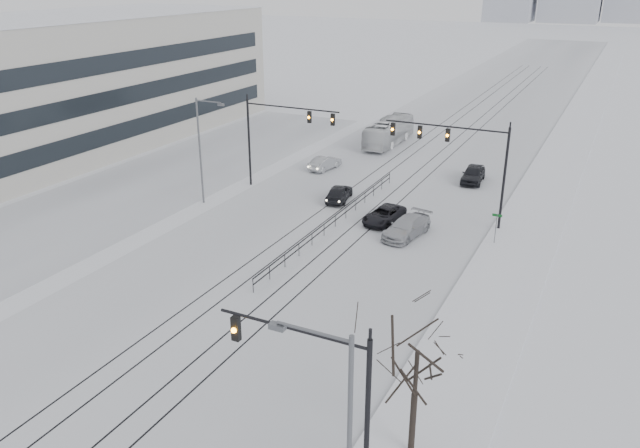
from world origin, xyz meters
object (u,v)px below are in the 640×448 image
at_px(sedan_nb_far, 473,174).
at_px(box_truck, 389,132).
at_px(traffic_mast_near, 326,387).
at_px(bare_tree, 417,362).
at_px(sedan_sb_outer, 325,163).
at_px(sedan_nb_right, 407,227).
at_px(sedan_sb_inner, 339,193).
at_px(sedan_nb_front, 384,215).

bearing_deg(sedan_nb_far, box_truck, 137.39).
relative_size(traffic_mast_near, bare_tree, 1.15).
bearing_deg(box_truck, sedan_nb_far, 141.88).
bearing_deg(sedan_nb_far, sedan_sb_outer, -174.12).
distance_m(sedan_sb_outer, sedan_nb_right, 18.09).
bearing_deg(sedan_sb_inner, sedan_nb_front, 140.22).
relative_size(traffic_mast_near, sedan_nb_far, 1.52).
relative_size(sedan_nb_front, sedan_nb_right, 0.89).
distance_m(sedan_sb_inner, sedan_sb_outer, 9.28).
bearing_deg(bare_tree, sedan_sb_inner, 120.16).
height_order(sedan_nb_front, sedan_nb_far, sedan_nb_far).
bearing_deg(bare_tree, sedan_nb_right, 109.43).
bearing_deg(bare_tree, box_truck, 111.52).
bearing_deg(sedan_sb_outer, sedan_sb_inner, 133.01).
bearing_deg(sedan_sb_outer, sedan_nb_front, 143.56).
bearing_deg(traffic_mast_near, sedan_nb_far, 95.57).
bearing_deg(sedan_nb_right, bare_tree, -60.43).
relative_size(sedan_sb_outer, sedan_nb_far, 0.88).
relative_size(sedan_sb_outer, sedan_nb_right, 0.81).
bearing_deg(box_truck, bare_tree, 111.84).
relative_size(sedan_nb_right, box_truck, 0.48).
relative_size(traffic_mast_near, box_truck, 0.67).
distance_m(sedan_sb_inner, sedan_nb_far, 13.76).
xyz_separation_m(sedan_sb_inner, sedan_sb_outer, (-5.11, 7.75, -0.04)).
relative_size(bare_tree, sedan_nb_far, 1.32).
bearing_deg(traffic_mast_near, sedan_nb_front, 106.26).
distance_m(traffic_mast_near, sedan_sb_outer, 41.71).
bearing_deg(sedan_sb_outer, traffic_mast_near, 125.52).
xyz_separation_m(sedan_sb_outer, sedan_nb_front, (10.41, -10.79, -0.05)).
bearing_deg(sedan_sb_inner, bare_tree, 110.27).
distance_m(sedan_sb_outer, sedan_nb_front, 15.00).
distance_m(bare_tree, box_truck, 49.96).
xyz_separation_m(sedan_sb_outer, sedan_nb_right, (12.92, -12.67, 0.06)).
bearing_deg(sedan_sb_outer, bare_tree, 130.51).
xyz_separation_m(sedan_sb_outer, box_truck, (2.27, 12.05, 0.79)).
xyz_separation_m(sedan_sb_inner, sedan_nb_far, (9.15, 10.28, 0.07)).
bearing_deg(sedan_nb_right, sedan_sb_inner, 157.94).
height_order(sedan_nb_front, sedan_nb_right, sedan_nb_right).
distance_m(sedan_nb_front, box_truck, 24.26).
bearing_deg(traffic_mast_near, sedan_sb_inner, 113.78).
bearing_deg(sedan_nb_front, box_truck, 117.61).
height_order(sedan_nb_right, sedan_nb_far, sedan_nb_far).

